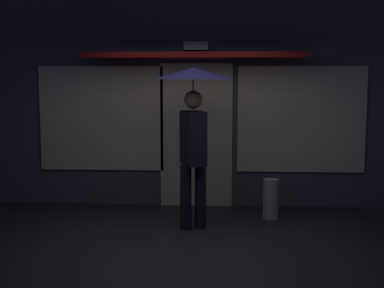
% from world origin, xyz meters
% --- Properties ---
extents(ground_plane, '(18.00, 18.00, 0.00)m').
position_xyz_m(ground_plane, '(0.00, 0.00, 0.00)').
color(ground_plane, '#26262B').
extents(building_facade, '(10.12, 1.00, 4.31)m').
position_xyz_m(building_facade, '(0.00, 2.34, 2.13)').
color(building_facade, '#4C4C56').
rests_on(building_facade, ground).
extents(person_with_umbrella, '(1.05, 1.05, 2.11)m').
position_xyz_m(person_with_umbrella, '(0.03, 0.89, 1.58)').
color(person_with_umbrella, black).
rests_on(person_with_umbrella, ground).
extents(sidewalk_bollard, '(0.22, 0.22, 0.57)m').
position_xyz_m(sidewalk_bollard, '(1.10, 1.46, 0.28)').
color(sidewalk_bollard, '#B2A899').
rests_on(sidewalk_bollard, ground).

